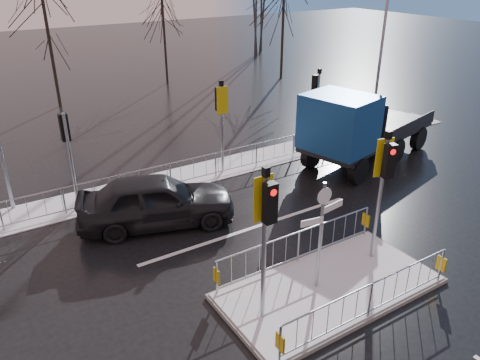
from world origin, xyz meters
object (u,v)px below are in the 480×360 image
traffic_island (330,278)px  street_lamp_right (383,45)px  car_far_lane (156,201)px  flatbed_truck (352,128)px

traffic_island → street_lamp_right: size_ratio=0.75×
traffic_island → car_far_lane: bearing=113.5°
car_far_lane → flatbed_truck: bearing=-71.2°
car_far_lane → street_lamp_right: street_lamp_right is taller
car_far_lane → flatbed_truck: 8.86m
street_lamp_right → car_far_lane: bearing=-168.1°
car_far_lane → street_lamp_right: size_ratio=0.64×
traffic_island → street_lamp_right: street_lamp_right is taller
traffic_island → street_lamp_right: (10.58, 8.49, 4.00)m
flatbed_truck → street_lamp_right: bearing=32.0°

